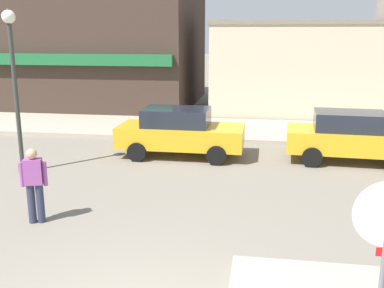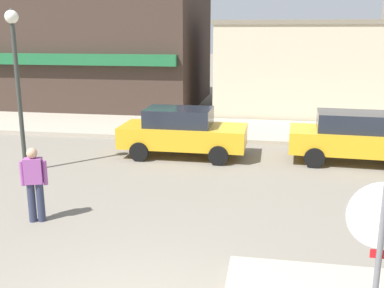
{
  "view_description": "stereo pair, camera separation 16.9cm",
  "coord_description": "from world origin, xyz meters",
  "px_view_note": "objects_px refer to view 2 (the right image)",
  "views": [
    {
      "loc": [
        1.55,
        -5.04,
        3.91
      ],
      "look_at": [
        0.07,
        4.5,
        1.5
      ],
      "focal_mm": 42.0,
      "sensor_mm": 36.0,
      "label": 1
    },
    {
      "loc": [
        1.72,
        -5.01,
        3.91
      ],
      "look_at": [
        0.07,
        4.5,
        1.5
      ],
      "focal_mm": 42.0,
      "sensor_mm": 36.0,
      "label": 2
    }
  ],
  "objects_px": {
    "parked_car_nearest": "(182,131)",
    "stop_sign": "(380,244)",
    "lamp_post": "(16,68)",
    "parked_car_second": "(355,137)",
    "pedestrian_crossing_near": "(34,182)"
  },
  "relations": [
    {
      "from": "stop_sign",
      "to": "parked_car_nearest",
      "type": "relative_size",
      "value": 0.57
    },
    {
      "from": "stop_sign",
      "to": "lamp_post",
      "type": "bearing_deg",
      "value": 142.28
    },
    {
      "from": "parked_car_nearest",
      "to": "pedestrian_crossing_near",
      "type": "relative_size",
      "value": 2.49
    },
    {
      "from": "parked_car_nearest",
      "to": "stop_sign",
      "type": "bearing_deg",
      "value": -65.18
    },
    {
      "from": "stop_sign",
      "to": "parked_car_nearest",
      "type": "distance_m",
      "value": 9.68
    },
    {
      "from": "stop_sign",
      "to": "parked_car_second",
      "type": "bearing_deg",
      "value": 81.7
    },
    {
      "from": "lamp_post",
      "to": "parked_car_nearest",
      "type": "distance_m",
      "value": 5.26
    },
    {
      "from": "parked_car_second",
      "to": "pedestrian_crossing_near",
      "type": "distance_m",
      "value": 9.4
    },
    {
      "from": "stop_sign",
      "to": "pedestrian_crossing_near",
      "type": "relative_size",
      "value": 1.43
    },
    {
      "from": "lamp_post",
      "to": "parked_car_nearest",
      "type": "height_order",
      "value": "lamp_post"
    },
    {
      "from": "stop_sign",
      "to": "parked_car_second",
      "type": "distance_m",
      "value": 9.04
    },
    {
      "from": "stop_sign",
      "to": "parked_car_second",
      "type": "height_order",
      "value": "stop_sign"
    },
    {
      "from": "stop_sign",
      "to": "pedestrian_crossing_near",
      "type": "bearing_deg",
      "value": 152.9
    },
    {
      "from": "lamp_post",
      "to": "parked_car_second",
      "type": "distance_m",
      "value": 10.08
    },
    {
      "from": "parked_car_nearest",
      "to": "lamp_post",
      "type": "bearing_deg",
      "value": -149.78
    }
  ]
}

